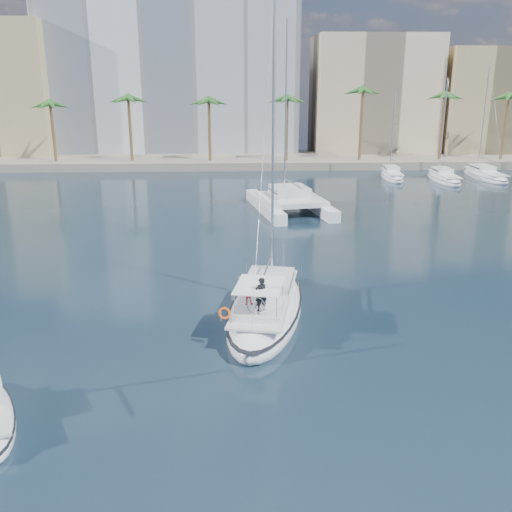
{
  "coord_description": "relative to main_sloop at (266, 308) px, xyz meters",
  "views": [
    {
      "loc": [
        -1.57,
        -30.27,
        13.35
      ],
      "look_at": [
        -0.4,
        1.5,
        3.34
      ],
      "focal_mm": 40.0,
      "sensor_mm": 36.0,
      "label": 1
    }
  ],
  "objects": [
    {
      "name": "moored_yacht_c",
      "position": [
        32.87,
        46.73,
        -0.56
      ],
      "size": [
        3.98,
        12.33,
        15.54
      ],
      "primitive_type": null,
      "rotation": [
        0.0,
        0.0,
        0.03
      ],
      "color": "white",
      "rests_on": "ground"
    },
    {
      "name": "building_modern",
      "position": [
        -12.13,
        72.73,
        13.44
      ],
      "size": [
        42.0,
        16.0,
        28.0
      ],
      "primitive_type": "cube",
      "color": "silver",
      "rests_on": "ground"
    },
    {
      "name": "quay",
      "position": [
        -0.13,
        60.73,
        0.04
      ],
      "size": [
        120.0,
        14.0,
        1.2
      ],
      "primitive_type": "cube",
      "color": "gray",
      "rests_on": "ground"
    },
    {
      "name": "palm_right",
      "position": [
        33.87,
        56.73,
        9.72
      ],
      "size": [
        3.6,
        3.6,
        12.3
      ],
      "color": "brown",
      "rests_on": "ground"
    },
    {
      "name": "main_sloop",
      "position": [
        0.0,
        0.0,
        0.0
      ],
      "size": [
        6.33,
        13.23,
        18.86
      ],
      "rotation": [
        0.0,
        0.0,
        -0.19
      ],
      "color": "white",
      "rests_on": "ground"
    },
    {
      "name": "palm_centre",
      "position": [
        -0.13,
        56.73,
        9.72
      ],
      "size": [
        3.6,
        3.6,
        12.3
      ],
      "color": "brown",
      "rests_on": "ground"
    },
    {
      "name": "palm_left",
      "position": [
        -34.13,
        56.73,
        9.72
      ],
      "size": [
        3.6,
        3.6,
        12.3
      ],
      "color": "brown",
      "rests_on": "ground"
    },
    {
      "name": "catamaran",
      "position": [
        3.97,
        27.65,
        0.61
      ],
      "size": [
        8.82,
        13.98,
        18.83
      ],
      "rotation": [
        0.0,
        0.0,
        0.19
      ],
      "color": "white",
      "rests_on": "ground"
    },
    {
      "name": "seagull",
      "position": [
        -1.13,
        6.04,
        -0.23
      ],
      "size": [
        0.95,
        0.41,
        0.18
      ],
      "color": "silver",
      "rests_on": "ground"
    },
    {
      "name": "building_tan_right",
      "position": [
        41.87,
        67.73,
        8.44
      ],
      "size": [
        18.0,
        12.0,
        18.0
      ],
      "primitive_type": "cube",
      "color": "tan",
      "rests_on": "ground"
    },
    {
      "name": "moored_yacht_b",
      "position": [
        26.37,
        44.73,
        -0.56
      ],
      "size": [
        3.32,
        10.83,
        13.72
      ],
      "primitive_type": null,
      "rotation": [
        0.0,
        0.0,
        -0.02
      ],
      "color": "white",
      "rests_on": "ground"
    },
    {
      "name": "building_beige",
      "position": [
        21.87,
        69.73,
        9.44
      ],
      "size": [
        20.0,
        14.0,
        20.0
      ],
      "primitive_type": "cube",
      "color": "beige",
      "rests_on": "ground"
    },
    {
      "name": "moored_yacht_a",
      "position": [
        19.87,
        46.73,
        -0.56
      ],
      "size": [
        3.37,
        9.52,
        11.9
      ],
      "primitive_type": null,
      "rotation": [
        0.0,
        0.0,
        -0.07
      ],
      "color": "white",
      "rests_on": "ground"
    },
    {
      "name": "ground",
      "position": [
        -0.13,
        -0.27,
        -0.56
      ],
      "size": [
        160.0,
        160.0,
        0.0
      ],
      "primitive_type": "plane",
      "color": "black",
      "rests_on": "ground"
    }
  ]
}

